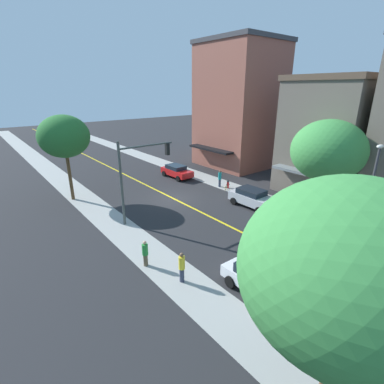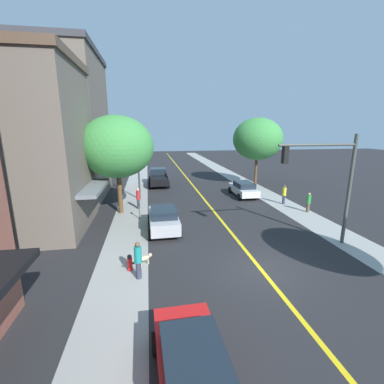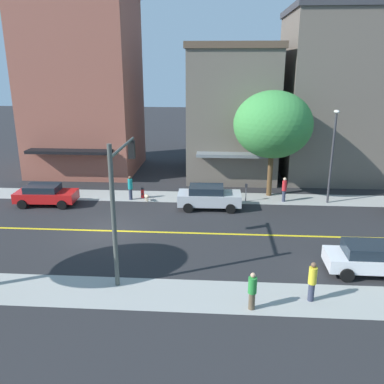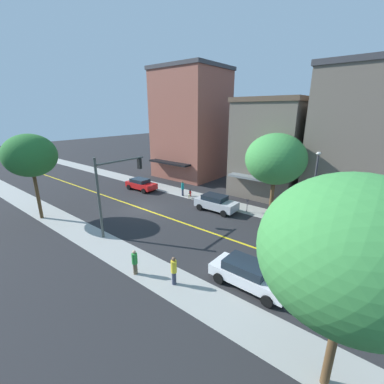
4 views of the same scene
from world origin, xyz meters
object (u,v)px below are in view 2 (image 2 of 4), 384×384
(parking_meter, at_px, (139,208))
(street_lamp, at_px, (138,158))
(red_sedan_left_curb, at_px, (193,367))
(pedestrian_yellow_shirt, at_px, (284,194))
(small_dog, at_px, (145,258))
(street_tree_left_far, at_px, (258,139))
(traffic_light_mast, at_px, (329,174))
(fire_hydrant, at_px, (130,263))
(street_tree_right_corner, at_px, (117,147))
(white_sedan_right_curb, at_px, (243,189))
(pedestrian_teal_shirt, at_px, (138,259))
(pedestrian_green_shirt, at_px, (308,202))
(pedestrian_red_shirt, at_px, (138,198))
(black_pickup_truck, at_px, (159,177))
(silver_sedan_left_curb, at_px, (163,218))

(parking_meter, height_order, street_lamp, street_lamp)
(street_lamp, relative_size, red_sedan_left_curb, 1.56)
(parking_meter, distance_m, pedestrian_yellow_shirt, 12.82)
(street_lamp, xyz_separation_m, small_dog, (0.59, -12.76, -3.64))
(street_tree_left_far, distance_m, street_lamp, 14.23)
(small_dog, bearing_deg, parking_meter, 66.59)
(street_tree_left_far, relative_size, traffic_light_mast, 1.24)
(fire_hydrant, bearing_deg, pedestrian_yellow_shirt, 36.14)
(street_tree_right_corner, relative_size, small_dog, 10.92)
(white_sedan_right_curb, height_order, pedestrian_teal_shirt, pedestrian_teal_shirt)
(red_sedan_left_curb, bearing_deg, pedestrian_green_shirt, -43.14)
(street_tree_right_corner, bearing_deg, parking_meter, -49.59)
(fire_hydrant, height_order, white_sedan_right_curb, white_sedan_right_curb)
(street_tree_left_far, height_order, pedestrian_teal_shirt, street_tree_left_far)
(street_lamp, xyz_separation_m, pedestrian_yellow_shirt, (12.78, -3.76, -3.07))
(small_dog, bearing_deg, white_sedan_right_curb, 24.86)
(traffic_light_mast, bearing_deg, street_tree_left_far, -99.48)
(street_tree_right_corner, height_order, parking_meter, street_tree_right_corner)
(street_tree_left_far, xyz_separation_m, white_sedan_right_curb, (-3.25, -4.77, -4.68))
(traffic_light_mast, relative_size, pedestrian_green_shirt, 3.94)
(white_sedan_right_curb, xyz_separation_m, pedestrian_yellow_shirt, (2.57, -3.35, 0.16))
(pedestrian_green_shirt, relative_size, pedestrian_red_shirt, 0.91)
(pedestrian_green_shirt, xyz_separation_m, pedestrian_red_shirt, (-13.60, 3.19, 0.10))
(red_sedan_left_curb, height_order, small_dog, red_sedan_left_curb)
(street_lamp, height_order, small_dog, street_lamp)
(street_lamp, height_order, black_pickup_truck, street_lamp)
(silver_sedan_left_curb, relative_size, pedestrian_teal_shirt, 2.40)
(street_tree_right_corner, distance_m, pedestrian_green_shirt, 15.77)
(traffic_light_mast, bearing_deg, silver_sedan_left_curb, -22.64)
(street_tree_left_far, bearing_deg, pedestrian_teal_shirt, -125.66)
(street_tree_right_corner, height_order, street_tree_left_far, street_tree_left_far)
(parking_meter, height_order, pedestrian_red_shirt, pedestrian_red_shirt)
(pedestrian_green_shirt, height_order, pedestrian_yellow_shirt, pedestrian_yellow_shirt)
(fire_hydrant, distance_m, black_pickup_truck, 19.79)
(street_tree_right_corner, height_order, pedestrian_teal_shirt, street_tree_right_corner)
(street_tree_right_corner, bearing_deg, silver_sedan_left_curb, -54.11)
(parking_meter, height_order, black_pickup_truck, black_pickup_truck)
(fire_hydrant, height_order, pedestrian_red_shirt, pedestrian_red_shirt)
(white_sedan_right_curb, bearing_deg, fire_hydrant, 141.47)
(pedestrian_teal_shirt, bearing_deg, parking_meter, 129.50)
(pedestrian_green_shirt, bearing_deg, silver_sedan_left_curb, -51.61)
(traffic_light_mast, relative_size, white_sedan_right_curb, 1.42)
(fire_hydrant, relative_size, pedestrian_yellow_shirt, 0.47)
(street_lamp, bearing_deg, street_tree_left_far, 17.97)
(street_lamp, relative_size, pedestrian_yellow_shirt, 3.71)
(street_tree_right_corner, distance_m, pedestrian_red_shirt, 4.60)
(parking_meter, bearing_deg, street_tree_right_corner, 130.41)
(fire_hydrant, xyz_separation_m, parking_meter, (0.26, 7.46, 0.46))
(street_lamp, relative_size, pedestrian_green_shirt, 4.02)
(street_tree_right_corner, bearing_deg, white_sedan_right_curb, 16.93)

